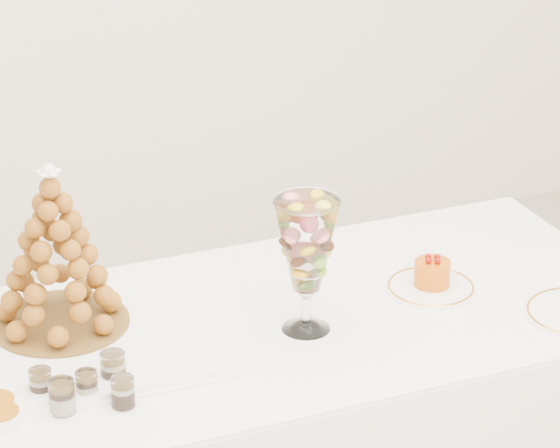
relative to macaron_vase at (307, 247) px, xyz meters
name	(u,v)px	position (x,y,z in m)	size (l,w,h in m)	color
lace_tray	(70,347)	(-0.51, 0.12, -0.19)	(0.62, 0.46, 0.02)	white
macaron_vase	(307,247)	(0.00, 0.00, 0.00)	(0.14, 0.14, 0.31)	white
cake_plate	(431,288)	(0.35, 0.05, -0.20)	(0.21, 0.21, 0.01)	white
verrine_a	(41,384)	(-0.62, -0.04, -0.17)	(0.05, 0.05, 0.06)	white
verrine_b	(87,385)	(-0.53, -0.08, -0.17)	(0.05, 0.05, 0.06)	white
verrine_c	(113,368)	(-0.47, -0.05, -0.17)	(0.05, 0.05, 0.07)	white
verrine_d	(62,397)	(-0.59, -0.11, -0.17)	(0.05, 0.05, 0.07)	white
verrine_e	(123,392)	(-0.48, -0.14, -0.17)	(0.05, 0.05, 0.07)	white
ramekin_front	(1,418)	(-0.72, -0.10, -0.19)	(0.09, 0.09, 0.03)	white
croquembouche	(55,249)	(-0.51, 0.21, 0.00)	(0.32, 0.32, 0.38)	brown
mousse_cake	(432,273)	(0.36, 0.05, -0.16)	(0.09, 0.09, 0.08)	#C25209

